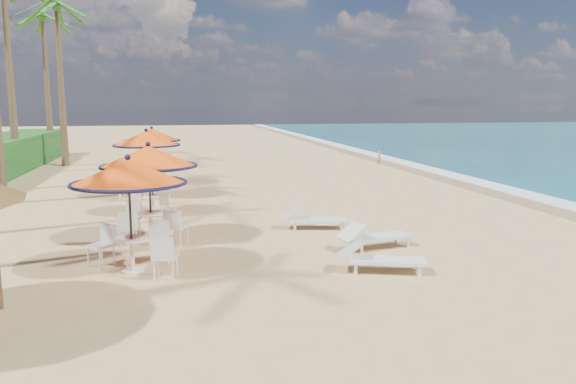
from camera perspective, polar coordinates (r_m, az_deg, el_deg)
name	(u,v)px	position (r m, az deg, el deg)	size (l,w,h in m)	color
ground	(374,262)	(13.25, 8.70, -7.04)	(160.00, 160.00, 0.00)	tan
foam_strip	(496,187)	(26.15, 20.36, 0.49)	(1.20, 140.00, 0.04)	white
wetsand_band	(477,188)	(25.68, 18.65, 0.43)	(1.40, 140.00, 0.02)	olive
station_0	(131,186)	(12.47, -15.69, 0.56)	(2.47, 2.47, 2.57)	black
station_1	(148,169)	(15.13, -14.06, 2.29)	(2.54, 2.54, 2.65)	black
station_2	(152,167)	(18.91, -13.68, 2.53)	(2.07, 2.07, 2.16)	black
station_3	(145,147)	(22.30, -14.37, 4.45)	(2.57, 2.57, 2.68)	black
station_4	(153,140)	(25.87, -13.55, 5.15)	(2.50, 2.50, 2.61)	black
lounger_near	(378,258)	(12.43, 9.12, -6.61)	(2.00, 1.18, 0.69)	silver
lounger_mid	(373,236)	(14.34, 8.62, -4.43)	(2.06, 1.06, 0.71)	silver
lounger_far	(311,218)	(16.40, 2.39, -2.64)	(2.01, 1.01, 0.69)	silver
palm_6	(57,16)	(35.38, -22.45, 16.23)	(5.00, 5.00, 9.25)	brown
palm_7	(43,26)	(40.81, -23.63, 15.22)	(5.00, 5.00, 9.34)	brown
person	(379,158)	(33.30, 9.25, 3.46)	(0.33, 0.22, 0.90)	#946D4B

